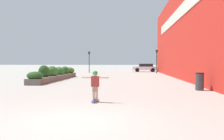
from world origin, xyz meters
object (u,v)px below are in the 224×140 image
(skateboard, at_px, (95,101))
(car_center_left, at_px, (211,67))
(skateboarder, at_px, (95,82))
(traffic_light_right, at_px, (157,57))
(traffic_light_left, at_px, (89,58))
(trash_bin, at_px, (200,81))
(car_leftmost, at_px, (145,67))

(skateboard, bearing_deg, car_center_left, 66.32)
(skateboarder, bearing_deg, traffic_light_right, 81.29)
(car_center_left, xyz_separation_m, traffic_light_left, (-21.07, -3.92, 1.56))
(car_center_left, bearing_deg, trash_bin, 159.05)
(car_leftmost, bearing_deg, skateboarder, 172.43)
(car_leftmost, bearing_deg, trash_bin, -176.62)
(car_leftmost, xyz_separation_m, car_center_left, (11.54, -0.81, 0.04))
(car_center_left, relative_size, traffic_light_right, 1.15)
(skateboard, relative_size, skateboarder, 0.52)
(car_center_left, bearing_deg, traffic_light_right, 114.00)
(trash_bin, bearing_deg, traffic_light_left, 116.74)
(trash_bin, height_order, car_center_left, car_center_left)
(car_center_left, height_order, traffic_light_right, traffic_light_right)
(car_center_left, relative_size, traffic_light_left, 1.22)
(skateboard, height_order, traffic_light_right, traffic_light_right)
(skateboarder, height_order, traffic_light_right, traffic_light_right)
(car_center_left, bearing_deg, traffic_light_left, 100.54)
(skateboarder, bearing_deg, traffic_light_left, 104.98)
(skateboard, relative_size, trash_bin, 0.61)
(trash_bin, relative_size, car_leftmost, 0.24)
(car_center_left, bearing_deg, skateboard, 152.77)
(car_leftmost, distance_m, traffic_light_right, 5.75)
(car_leftmost, relative_size, car_center_left, 1.04)
(skateboarder, xyz_separation_m, traffic_light_right, (5.66, 26.04, 1.67))
(skateboard, bearing_deg, traffic_light_right, 81.29)
(trash_bin, relative_size, car_center_left, 0.25)
(skateboard, relative_size, traffic_light_right, 0.18)
(trash_bin, bearing_deg, skateboard, -141.80)
(car_center_left, distance_m, traffic_light_left, 21.49)
(skateboarder, distance_m, traffic_light_right, 26.70)
(skateboarder, bearing_deg, car_center_left, 66.32)
(car_leftmost, relative_size, traffic_light_right, 1.20)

